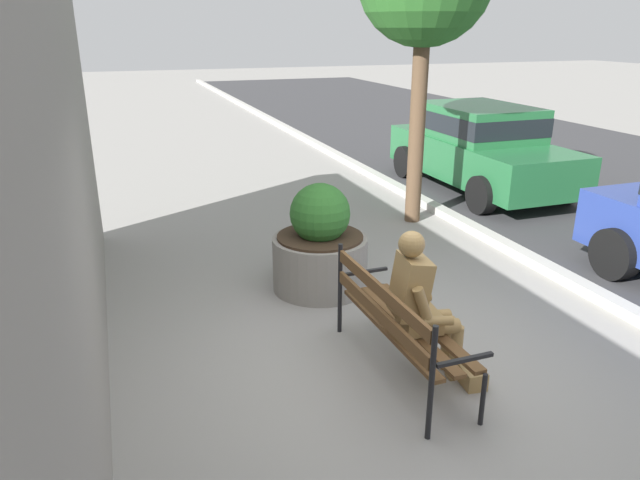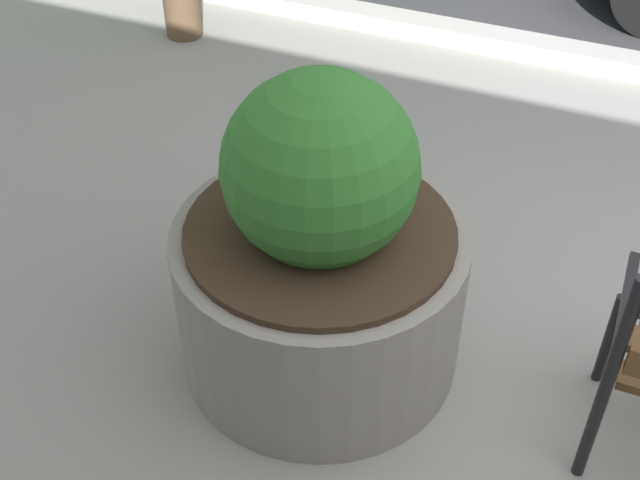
{
  "view_description": "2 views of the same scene",
  "coord_description": "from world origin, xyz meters",
  "px_view_note": "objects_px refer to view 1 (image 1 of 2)",
  "views": [
    {
      "loc": [
        4.22,
        -2.1,
        2.93
      ],
      "look_at": [
        -1.8,
        0.05,
        0.6
      ],
      "focal_mm": 33.11,
      "sensor_mm": 36.0,
      "label": 1
    },
    {
      "loc": [
        -0.89,
        -2.1,
        2.59
      ],
      "look_at": [
        -1.8,
        0.05,
        0.6
      ],
      "focal_mm": 47.11,
      "sensor_mm": 36.0,
      "label": 2
    }
  ],
  "objects_px": {
    "bronze_statue_seated": "(426,309)",
    "concrete_planter": "(320,248)",
    "parked_car_green": "(480,145)",
    "park_bench": "(396,319)"
  },
  "relations": [
    {
      "from": "bronze_statue_seated",
      "to": "concrete_planter",
      "type": "height_order",
      "value": "bronze_statue_seated"
    },
    {
      "from": "parked_car_green",
      "to": "bronze_statue_seated",
      "type": "bearing_deg",
      "value": -37.59
    },
    {
      "from": "park_bench",
      "to": "concrete_planter",
      "type": "xyz_separation_m",
      "value": [
        -1.96,
        0.0,
        -0.04
      ]
    },
    {
      "from": "bronze_statue_seated",
      "to": "parked_car_green",
      "type": "bearing_deg",
      "value": 142.41
    },
    {
      "from": "park_bench",
      "to": "concrete_planter",
      "type": "distance_m",
      "value": 1.96
    },
    {
      "from": "park_bench",
      "to": "parked_car_green",
      "type": "height_order",
      "value": "parked_car_green"
    },
    {
      "from": "park_bench",
      "to": "concrete_planter",
      "type": "height_order",
      "value": "concrete_planter"
    },
    {
      "from": "bronze_statue_seated",
      "to": "concrete_planter",
      "type": "xyz_separation_m",
      "value": [
        -2.09,
        -0.21,
        -0.17
      ]
    },
    {
      "from": "concrete_planter",
      "to": "parked_car_green",
      "type": "xyz_separation_m",
      "value": [
        -3.27,
        4.33,
        0.34
      ]
    },
    {
      "from": "park_bench",
      "to": "concrete_planter",
      "type": "bearing_deg",
      "value": 179.94
    }
  ]
}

